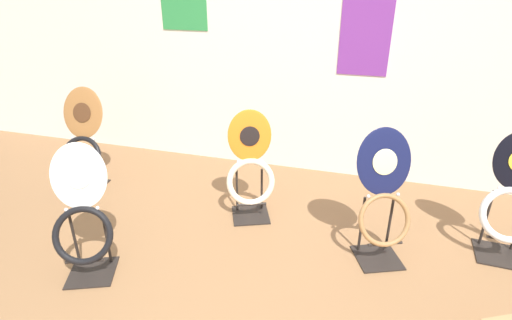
# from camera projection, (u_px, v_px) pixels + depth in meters

# --- Properties ---
(wall_back) EXTENTS (8.00, 0.07, 2.60)m
(wall_back) POSITION_uv_depth(u_px,v_px,m) (319.00, 30.00, 3.36)
(wall_back) COLOR silver
(wall_back) RESTS_ON ground_plane
(toilet_seat_display_orange_sun) EXTENTS (0.39, 0.37, 0.85)m
(toilet_seat_display_orange_sun) POSITION_uv_depth(u_px,v_px,m) (250.00, 171.00, 2.98)
(toilet_seat_display_orange_sun) COLOR black
(toilet_seat_display_orange_sun) RESTS_ON ground_plane
(toilet_seat_display_white_plain) EXTENTS (0.43, 0.41, 0.84)m
(toilet_seat_display_white_plain) POSITION_uv_depth(u_px,v_px,m) (82.00, 218.00, 2.39)
(toilet_seat_display_white_plain) COLOR black
(toilet_seat_display_white_plain) RESTS_ON ground_plane
(toilet_seat_display_jazz_black) EXTENTS (0.37, 0.30, 0.85)m
(toilet_seat_display_jazz_black) POSITION_uv_depth(u_px,v_px,m) (512.00, 206.00, 2.54)
(toilet_seat_display_jazz_black) COLOR black
(toilet_seat_display_jazz_black) RESTS_ON ground_plane
(toilet_seat_display_navy_moon) EXTENTS (0.43, 0.41, 0.88)m
(toilet_seat_display_navy_moon) POSITION_uv_depth(u_px,v_px,m) (383.00, 201.00, 2.52)
(toilet_seat_display_navy_moon) COLOR black
(toilet_seat_display_navy_moon) RESTS_ON ground_plane
(toilet_seat_display_woodgrain) EXTENTS (0.40, 0.39, 0.86)m
(toilet_seat_display_woodgrain) POSITION_uv_depth(u_px,v_px,m) (83.00, 141.00, 3.43)
(toilet_seat_display_woodgrain) COLOR black
(toilet_seat_display_woodgrain) RESTS_ON ground_plane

